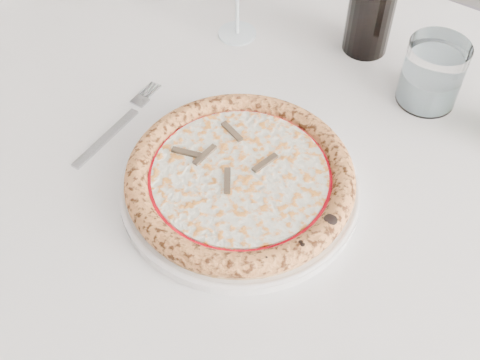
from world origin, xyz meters
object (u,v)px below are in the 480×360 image
Objects in this scene: dining_table at (271,177)px; tumbler at (431,77)px; pizza at (240,177)px; plate at (240,186)px.

dining_table is 0.27m from tumbler.
tumbler is (0.16, 0.28, 0.02)m from pizza.
tumbler reaches higher than dining_table.
plate is (-0.00, -0.10, 0.09)m from dining_table.
dining_table is at bearing 90.00° from plate.
tumbler is (0.16, 0.28, 0.03)m from plate.
pizza is 0.32m from tumbler.
dining_table is 5.36× the size of plate.
pizza reaches higher than plate.
plate is 0.02m from pizza.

